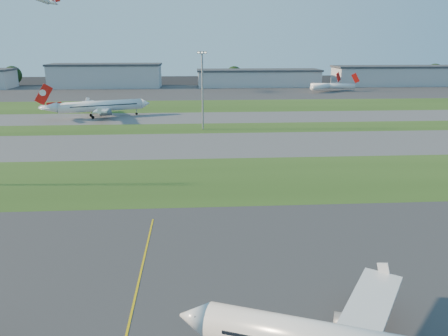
{
  "coord_description": "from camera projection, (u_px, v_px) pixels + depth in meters",
  "views": [
    {
      "loc": [
        12.38,
        -38.55,
        28.72
      ],
      "look_at": [
        17.38,
        36.26,
        7.0
      ],
      "focal_mm": 35.0,
      "sensor_mm": 36.0,
      "label": 1
    }
  ],
  "objects": [
    {
      "name": "grass_strip_a",
      "position": [
        139.0,
        180.0,
        93.97
      ],
      "size": [
        300.0,
        34.0,
        0.01
      ],
      "primitive_type": "cube",
      "color": "#264416",
      "rests_on": "ground"
    },
    {
      "name": "taxiway_a",
      "position": [
        153.0,
        145.0,
        125.6
      ],
      "size": [
        300.0,
        32.0,
        0.01
      ],
      "primitive_type": "cube",
      "color": "#515154",
      "rests_on": "ground"
    },
    {
      "name": "grass_strip_b",
      "position": [
        159.0,
        129.0,
        149.56
      ],
      "size": [
        300.0,
        18.0,
        0.01
      ],
      "primitive_type": "cube",
      "color": "#264416",
      "rests_on": "ground"
    },
    {
      "name": "taxiway_b",
      "position": [
        163.0,
        118.0,
        170.64
      ],
      "size": [
        300.0,
        26.0,
        0.01
      ],
      "primitive_type": "cube",
      "color": "#515154",
      "rests_on": "ground"
    },
    {
      "name": "grass_strip_c",
      "position": [
        168.0,
        106.0,
        202.27
      ],
      "size": [
        300.0,
        40.0,
        0.01
      ],
      "primitive_type": "cube",
      "color": "#264416",
      "rests_on": "ground"
    },
    {
      "name": "apron_far",
      "position": [
        174.0,
        92.0,
        259.77
      ],
      "size": [
        400.0,
        80.0,
        0.01
      ],
      "primitive_type": "cube",
      "color": "#333335",
      "rests_on": "ground"
    },
    {
      "name": "yellow_line",
      "position": [
        127.0,
        335.0,
        44.46
      ],
      "size": [
        0.25,
        60.0,
        0.02
      ],
      "primitive_type": "cube",
      "color": "gold",
      "rests_on": "ground"
    },
    {
      "name": "airliner_taxiing",
      "position": [
        100.0,
        106.0,
        171.31
      ],
      "size": [
        38.16,
        32.29,
        12.44
      ],
      "rotation": [
        0.0,
        0.0,
        3.49
      ],
      "color": "silver",
      "rests_on": "ground"
    },
    {
      "name": "mini_jet_near",
      "position": [
        326.0,
        86.0,
        260.36
      ],
      "size": [
        23.42,
        19.21,
        9.48
      ],
      "rotation": [
        0.0,
        0.0,
        0.67
      ],
      "color": "silver",
      "rests_on": "ground"
    },
    {
      "name": "mini_jet_far",
      "position": [
        333.0,
        86.0,
        262.18
      ],
      "size": [
        28.3,
        8.7,
        9.48
      ],
      "rotation": [
        0.0,
        0.0,
        -0.22
      ],
      "color": "silver",
      "rests_on": "ground"
    },
    {
      "name": "light_mast_centre",
      "position": [
        202.0,
        85.0,
        144.48
      ],
      "size": [
        3.2,
        0.7,
        25.8
      ],
      "color": "gray",
      "rests_on": "ground"
    },
    {
      "name": "hangar_west",
      "position": [
        106.0,
        76.0,
        283.52
      ],
      "size": [
        71.4,
        23.0,
        15.2
      ],
      "color": "#A4A7AC",
      "rests_on": "ground"
    },
    {
      "name": "hangar_east",
      "position": [
        258.0,
        78.0,
        290.48
      ],
      "size": [
        81.6,
        23.0,
        11.2
      ],
      "color": "#A4A7AC",
      "rests_on": "ground"
    },
    {
      "name": "hangar_far_east",
      "position": [
        404.0,
        76.0,
        296.6
      ],
      "size": [
        96.9,
        23.0,
        13.2
      ],
      "color": "#A4A7AC",
      "rests_on": "ground"
    },
    {
      "name": "tree_west",
      "position": [
        13.0,
        75.0,
        293.87
      ],
      "size": [
        12.1,
        12.1,
        13.2
      ],
      "color": "black",
      "rests_on": "ground"
    },
    {
      "name": "tree_mid_west",
      "position": [
        147.0,
        77.0,
        296.16
      ],
      "size": [
        9.9,
        9.9,
        10.8
      ],
      "color": "black",
      "rests_on": "ground"
    },
    {
      "name": "tree_mid_east",
      "position": [
        234.0,
        75.0,
        302.61
      ],
      "size": [
        11.55,
        11.55,
        12.6
      ],
      "color": "black",
      "rests_on": "ground"
    },
    {
      "name": "tree_east",
      "position": [
        341.0,
        75.0,
        305.67
      ],
      "size": [
        10.45,
        10.45,
        11.4
      ],
      "color": "black",
      "rests_on": "ground"
    },
    {
      "name": "tree_far_east",
      "position": [
        435.0,
        73.0,
        313.63
      ],
      "size": [
        12.65,
        12.65,
        13.8
      ],
      "color": "black",
      "rests_on": "ground"
    }
  ]
}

